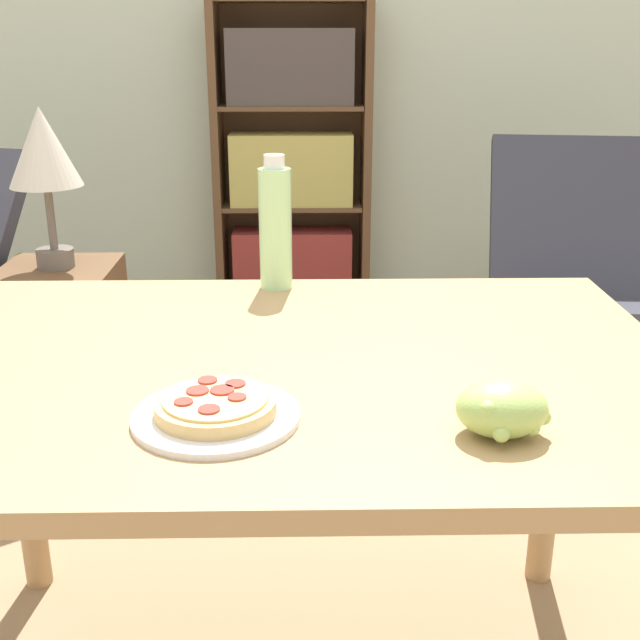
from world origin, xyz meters
TOP-DOWN VIEW (x-y plane):
  - wall_back at (0.00, 2.62)m, footprint 8.00×0.05m
  - dining_table at (0.02, -0.06)m, footprint 1.31×0.89m
  - pizza_on_plate at (-0.06, -0.28)m, footprint 0.23×0.23m
  - grape_bunch at (0.32, -0.33)m, footprint 0.13×0.10m
  - drink_bottle at (-0.00, 0.33)m, footprint 0.07×0.07m
  - lounge_chair_far at (1.06, 1.38)m, footprint 0.77×0.85m
  - bookshelf at (0.00, 2.46)m, footprint 0.72×0.27m
  - side_table at (-0.69, 1.06)m, footprint 0.34×0.34m
  - table_lamp at (-0.69, 1.06)m, footprint 0.21×0.21m

SIDE VIEW (x-z plane):
  - side_table at x=-0.69m, z-range 0.00..0.57m
  - lounge_chair_far at x=1.06m, z-range -0.15..0.73m
  - dining_table at x=0.02m, z-range 0.28..1.01m
  - bookshelf at x=0.00m, z-range -0.04..1.36m
  - pizza_on_plate at x=-0.06m, z-range 0.73..0.76m
  - grape_bunch at x=0.32m, z-range 0.73..0.81m
  - drink_bottle at x=0.00m, z-range 0.72..1.00m
  - table_lamp at x=-0.69m, z-range 0.67..1.14m
  - wall_back at x=0.00m, z-range 0.00..2.60m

